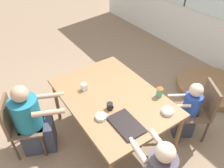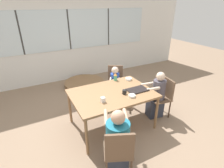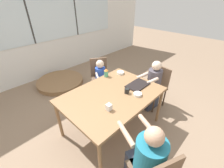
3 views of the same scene
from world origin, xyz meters
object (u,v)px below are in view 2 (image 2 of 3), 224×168
object	(u,v)px
chair_for_toddler	(115,79)
person_woman_green_shirt	(157,97)
milk_carton_small	(103,100)
chair_for_man_blue_shirt	(119,150)
bowl_cereal	(129,79)
coffee_mug	(124,92)
bowl_white_shallow	(132,96)
sippy_cup	(115,77)
person_man_blue_shirt	(117,143)
chair_for_woman_green_shirt	(164,94)
person_toddler	(115,85)
folded_table_stack	(85,83)

from	to	relation	value
chair_for_toddler	person_woman_green_shirt	world-z (taller)	person_woman_green_shirt
person_woman_green_shirt	milk_carton_small	bearing A→B (deg)	101.92
chair_for_man_blue_shirt	bowl_cereal	size ratio (longest dim) A/B	6.37
chair_for_toddler	coffee_mug	size ratio (longest dim) A/B	10.47
person_woman_green_shirt	bowl_white_shallow	xyz separation A→B (m)	(-0.76, -0.16, 0.30)
coffee_mug	sippy_cup	size ratio (longest dim) A/B	0.51
bowl_cereal	milk_carton_small	bearing A→B (deg)	-147.05
coffee_mug	chair_for_toddler	bearing A→B (deg)	69.07
person_woman_green_shirt	sippy_cup	xyz separation A→B (m)	(-0.67, 0.62, 0.36)
chair_for_toddler	person_man_blue_shirt	bearing A→B (deg)	93.87
chair_for_woman_green_shirt	sippy_cup	bearing A→B (deg)	60.70
person_man_blue_shirt	sippy_cup	size ratio (longest dim) A/B	6.58
chair_for_toddler	coffee_mug	world-z (taller)	chair_for_toddler
person_man_blue_shirt	bowl_white_shallow	bearing A→B (deg)	67.00
chair_for_woman_green_shirt	person_woman_green_shirt	xyz separation A→B (m)	(-0.16, 0.02, -0.04)
person_toddler	person_woman_green_shirt	bearing A→B (deg)	146.37
coffee_mug	milk_carton_small	bearing A→B (deg)	-170.91
coffee_mug	person_toddler	bearing A→B (deg)	70.66
milk_carton_small	folded_table_stack	world-z (taller)	milk_carton_small
chair_for_woman_green_shirt	chair_for_toddler	xyz separation A→B (m)	(-0.54, 1.18, 0.00)
chair_for_toddler	person_man_blue_shirt	size ratio (longest dim) A/B	0.82
coffee_mug	milk_carton_small	distance (m)	0.48
person_toddler	chair_for_man_blue_shirt	bearing A→B (deg)	94.50
milk_carton_small	bowl_white_shallow	xyz separation A→B (m)	(0.54, -0.08, -0.02)
chair_for_man_blue_shirt	person_toddler	world-z (taller)	person_toddler
coffee_mug	chair_for_man_blue_shirt	bearing A→B (deg)	-124.80
folded_table_stack	chair_for_man_blue_shirt	bearing A→B (deg)	-100.90
chair_for_woman_green_shirt	milk_carton_small	size ratio (longest dim) A/B	9.63
person_man_blue_shirt	folded_table_stack	xyz separation A→B (m)	(0.54, 2.98, -0.40)
chair_for_man_blue_shirt	bowl_white_shallow	world-z (taller)	chair_for_man_blue_shirt
coffee_mug	folded_table_stack	bearing A→B (deg)	91.10
person_toddler	folded_table_stack	size ratio (longest dim) A/B	0.75
sippy_cup	coffee_mug	bearing A→B (deg)	-103.77
person_toddler	folded_table_stack	xyz separation A→B (m)	(-0.40, 1.19, -0.35)
person_woman_green_shirt	folded_table_stack	xyz separation A→B (m)	(-0.86, 2.20, -0.41)
bowl_white_shallow	bowl_cereal	bearing A→B (deg)	62.00
sippy_cup	bowl_white_shallow	xyz separation A→B (m)	(-0.09, -0.78, -0.06)
chair_for_woman_green_shirt	person_toddler	xyz separation A→B (m)	(-0.63, 1.04, -0.09)
person_woman_green_shirt	milk_carton_small	world-z (taller)	person_woman_green_shirt
chair_for_toddler	milk_carton_small	distance (m)	1.56
sippy_cup	bowl_cereal	world-z (taller)	sippy_cup
bowl_white_shallow	bowl_cereal	size ratio (longest dim) A/B	0.93
bowl_white_shallow	sippy_cup	bearing A→B (deg)	83.67
chair_for_toddler	bowl_cereal	distance (m)	0.70
person_toddler	bowl_white_shallow	size ratio (longest dim) A/B	7.15
chair_for_toddler	person_woman_green_shirt	size ratio (longest dim) A/B	0.83
person_man_blue_shirt	chair_for_toddler	bearing A→B (deg)	85.47
person_woman_green_shirt	folded_table_stack	world-z (taller)	person_woman_green_shirt
sippy_cup	bowl_cereal	bearing A→B (deg)	-24.63
chair_for_man_blue_shirt	person_man_blue_shirt	xyz separation A→B (m)	(0.07, 0.16, -0.05)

